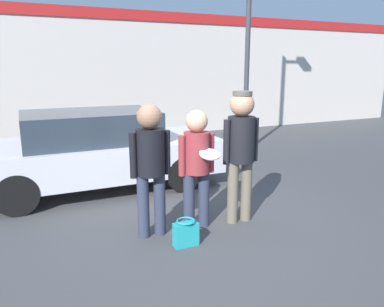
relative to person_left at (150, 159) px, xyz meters
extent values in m
plane|color=#3F3F42|center=(0.66, 0.07, -1.02)|extent=(56.00, 56.00, 0.00)
cube|color=beige|center=(0.66, 7.01, 0.86)|extent=(24.00, 0.18, 3.76)
cube|color=#B21E1E|center=(0.66, 6.90, 2.59)|extent=(24.00, 0.04, 0.30)
cylinder|color=#2D3347|center=(-0.11, 0.00, -0.61)|extent=(0.15, 0.15, 0.82)
cylinder|color=#2D3347|center=(0.11, 0.00, -0.61)|extent=(0.15, 0.15, 0.82)
cylinder|color=black|center=(0.00, 0.00, 0.09)|extent=(0.36, 0.36, 0.58)
cylinder|color=black|center=(-0.22, 0.00, 0.07)|extent=(0.09, 0.09, 0.56)
cylinder|color=black|center=(0.22, 0.00, 0.07)|extent=(0.09, 0.09, 0.56)
sphere|color=#8C664C|center=(0.00, 0.00, 0.53)|extent=(0.31, 0.31, 0.31)
cylinder|color=#2D3347|center=(0.52, 0.00, -0.63)|extent=(0.15, 0.15, 0.77)
cylinder|color=#2D3347|center=(0.74, 0.00, -0.63)|extent=(0.15, 0.15, 0.77)
cylinder|color=maroon|center=(0.63, 0.00, 0.02)|extent=(0.34, 0.34, 0.54)
cylinder|color=maroon|center=(0.42, 0.00, 0.00)|extent=(0.09, 0.09, 0.53)
cylinder|color=maroon|center=(0.84, 0.00, 0.00)|extent=(0.09, 0.09, 0.53)
sphere|color=tan|center=(0.63, 0.00, 0.44)|extent=(0.29, 0.29, 0.29)
cylinder|color=silver|center=(0.70, -0.25, 0.05)|extent=(0.27, 0.26, 0.10)
cylinder|color=#665B4C|center=(1.16, -0.07, -0.58)|extent=(0.15, 0.15, 0.87)
cylinder|color=#665B4C|center=(1.38, -0.07, -0.58)|extent=(0.15, 0.15, 0.87)
cylinder|color=black|center=(1.27, -0.07, 0.16)|extent=(0.37, 0.37, 0.62)
cylinder|color=black|center=(1.04, -0.07, 0.14)|extent=(0.09, 0.09, 0.60)
cylinder|color=black|center=(1.49, -0.07, 0.14)|extent=(0.09, 0.09, 0.60)
sphere|color=tan|center=(1.27, -0.07, 0.63)|extent=(0.33, 0.33, 0.33)
cylinder|color=#4C4742|center=(1.27, -0.07, 0.78)|extent=(0.26, 0.26, 0.06)
cube|color=silver|center=(-0.26, 2.28, -0.45)|extent=(4.26, 1.81, 0.59)
cube|color=#28333D|center=(-0.34, 2.28, 0.10)|extent=(2.21, 1.56, 0.52)
cylinder|color=black|center=(1.06, 3.09, -0.70)|extent=(0.63, 0.22, 0.63)
cylinder|color=black|center=(1.06, 1.48, -0.70)|extent=(0.63, 0.22, 0.63)
cylinder|color=black|center=(-1.58, 3.09, -0.70)|extent=(0.63, 0.22, 0.63)
cylinder|color=black|center=(-1.58, 1.48, -0.70)|extent=(0.63, 0.22, 0.63)
cylinder|color=#38383D|center=(3.68, 3.62, 1.97)|extent=(0.12, 0.12, 5.98)
cube|color=teal|center=(0.28, -0.45, -0.87)|extent=(0.30, 0.14, 0.29)
torus|color=teal|center=(0.28, -0.45, -0.70)|extent=(0.23, 0.23, 0.02)
camera|label=1|loc=(-1.39, -4.31, 1.12)|focal=35.00mm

